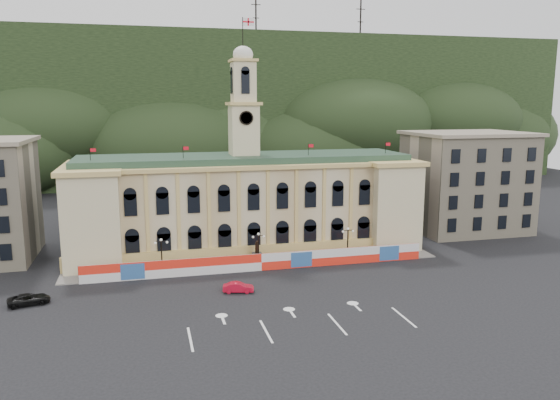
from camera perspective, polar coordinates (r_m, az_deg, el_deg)
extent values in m
plane|color=black|center=(65.93, 0.84, -11.19)|extent=(260.00, 260.00, 0.00)
cube|color=black|center=(190.00, -9.39, 9.43)|extent=(230.00, 70.00, 44.00)
cube|color=#595651|center=(176.89, 2.73, 12.10)|extent=(22.00, 8.00, 14.00)
cube|color=#595651|center=(170.41, -25.32, 9.88)|extent=(16.00, 7.00, 10.00)
cylinder|color=black|center=(179.86, -2.53, 18.47)|extent=(0.50, 0.50, 20.00)
cylinder|color=black|center=(189.95, 8.41, 17.93)|extent=(0.50, 0.50, 20.00)
cube|color=beige|center=(90.37, -3.71, -0.70)|extent=(55.00, 15.00, 14.00)
cube|color=tan|center=(84.24, -2.70, -5.55)|extent=(56.00, 0.80, 2.40)
cube|color=tan|center=(89.28, -3.76, 3.91)|extent=(56.20, 16.20, 0.60)
cube|color=#2A4634|center=(89.21, -3.77, 4.35)|extent=(53.00, 13.00, 1.20)
cube|color=beige|center=(88.33, -18.76, -1.48)|extent=(8.00, 17.00, 14.00)
cube|color=beige|center=(96.37, 10.28, -0.16)|extent=(8.00, 17.00, 14.00)
cube|color=beige|center=(88.86, -3.80, 7.30)|extent=(4.40, 4.40, 8.00)
cube|color=tan|center=(88.75, -3.83, 10.01)|extent=(5.20, 5.20, 0.50)
cube|color=beige|center=(88.81, -3.86, 12.14)|extent=(3.60, 3.60, 6.50)
cube|color=tan|center=(88.99, -3.88, 14.33)|extent=(4.20, 4.20, 0.40)
cylinder|color=black|center=(86.52, -3.54, 8.56)|extent=(2.20, 0.20, 2.20)
ellipsoid|color=silver|center=(89.06, -3.89, 14.91)|extent=(3.20, 3.20, 2.72)
cylinder|color=black|center=(89.38, -3.92, 16.95)|extent=(0.12, 0.12, 5.00)
cube|color=white|center=(89.78, -3.34, 18.09)|extent=(1.80, 0.04, 1.20)
cube|color=red|center=(89.75, -3.33, 18.09)|extent=(1.80, 0.02, 0.22)
cube|color=red|center=(89.75, -3.33, 18.09)|extent=(0.22, 0.02, 1.20)
cube|color=#C0B194|center=(108.83, 18.85, 1.70)|extent=(20.00, 16.00, 18.00)
cube|color=gray|center=(107.94, 19.13, 6.58)|extent=(21.00, 17.00, 0.60)
cube|color=red|center=(79.33, -1.95, -6.51)|extent=(50.00, 0.25, 2.50)
cube|color=#2C5794|center=(77.64, -15.14, -7.24)|extent=(3.20, 0.05, 2.20)
cube|color=#2C5794|center=(80.61, 2.26, -6.24)|extent=(3.20, 0.05, 2.20)
cube|color=#2C5794|center=(85.47, 11.35, -5.48)|extent=(3.20, 0.05, 2.20)
cube|color=slate|center=(82.25, -2.35, -6.75)|extent=(56.00, 5.50, 0.16)
cube|color=#595651|center=(82.25, -2.39, -6.16)|extent=(1.40, 1.40, 1.80)
cylinder|color=black|center=(81.79, -2.40, -5.01)|extent=(0.60, 0.60, 1.60)
sphere|color=black|center=(81.55, -2.41, -4.40)|extent=(0.44, 0.44, 0.44)
cylinder|color=black|center=(80.00, -12.19, -7.42)|extent=(0.44, 0.44, 0.30)
cylinder|color=black|center=(79.36, -12.26, -5.87)|extent=(0.18, 0.18, 4.80)
cube|color=black|center=(78.76, -12.32, -4.26)|extent=(1.60, 0.08, 0.08)
sphere|color=silver|center=(78.78, -12.90, -4.39)|extent=(0.36, 0.36, 0.36)
sphere|color=silver|center=(78.82, -11.73, -4.34)|extent=(0.36, 0.36, 0.36)
sphere|color=silver|center=(78.70, -12.32, -4.08)|extent=(0.40, 0.40, 0.40)
cylinder|color=black|center=(81.52, -2.25, -6.85)|extent=(0.44, 0.44, 0.30)
cylinder|color=black|center=(80.89, -2.26, -5.33)|extent=(0.18, 0.18, 4.80)
cube|color=black|center=(80.31, -2.27, -3.75)|extent=(1.60, 0.08, 0.08)
sphere|color=silver|center=(80.19, -2.83, -3.89)|extent=(0.36, 0.36, 0.36)
sphere|color=silver|center=(80.51, -1.71, -3.82)|extent=(0.36, 0.36, 0.36)
sphere|color=silver|center=(80.25, -2.27, -3.58)|extent=(0.40, 0.40, 0.40)
cylinder|color=black|center=(85.35, 7.05, -6.14)|extent=(0.44, 0.44, 0.30)
cylinder|color=black|center=(84.75, 7.08, -4.68)|extent=(0.18, 0.18, 4.80)
cube|color=black|center=(84.19, 7.11, -3.17)|extent=(1.60, 0.08, 0.08)
sphere|color=silver|center=(83.95, 6.60, -3.30)|extent=(0.36, 0.36, 0.36)
sphere|color=silver|center=(84.51, 7.62, -3.23)|extent=(0.36, 0.36, 0.36)
sphere|color=silver|center=(84.14, 7.12, -3.00)|extent=(0.40, 0.40, 0.40)
imported|color=red|center=(70.92, -4.37, -9.09)|extent=(3.08, 4.54, 1.30)
imported|color=black|center=(73.18, -24.75, -9.40)|extent=(4.41, 5.83, 1.34)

